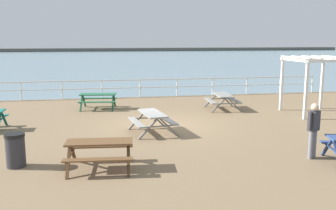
{
  "coord_description": "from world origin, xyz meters",
  "views": [
    {
      "loc": [
        -2.47,
        -14.91,
        3.51
      ],
      "look_at": [
        0.34,
        0.19,
        0.8
      ],
      "focal_mm": 40.16,
      "sensor_mm": 36.0,
      "label": 1
    }
  ],
  "objects_px": {
    "visitor": "(314,127)",
    "lattice_pergola": "(316,72)",
    "picnic_table_near_left": "(100,148)",
    "picnic_table_corner": "(223,98)",
    "picnic_table_far_left": "(152,118)",
    "litter_bin": "(15,150)",
    "picnic_table_mid_centre": "(98,97)"
  },
  "relations": [
    {
      "from": "picnic_table_near_left",
      "to": "picnic_table_mid_centre",
      "type": "xyz_separation_m",
      "value": [
        -0.02,
        9.08,
        0.0
      ]
    },
    {
      "from": "lattice_pergola",
      "to": "litter_bin",
      "type": "bearing_deg",
      "value": -156.85
    },
    {
      "from": "picnic_table_mid_centre",
      "to": "picnic_table_corner",
      "type": "distance_m",
      "value": 6.3
    },
    {
      "from": "picnic_table_mid_centre",
      "to": "picnic_table_far_left",
      "type": "xyz_separation_m",
      "value": [
        2.01,
        -5.39,
        0.0
      ]
    },
    {
      "from": "picnic_table_far_left",
      "to": "picnic_table_corner",
      "type": "bearing_deg",
      "value": -53.73
    },
    {
      "from": "picnic_table_far_left",
      "to": "litter_bin",
      "type": "xyz_separation_m",
      "value": [
        -4.28,
        -3.12,
        -0.1
      ]
    },
    {
      "from": "picnic_table_near_left",
      "to": "picnic_table_corner",
      "type": "height_order",
      "value": "same"
    },
    {
      "from": "visitor",
      "to": "litter_bin",
      "type": "height_order",
      "value": "visitor"
    },
    {
      "from": "picnic_table_mid_centre",
      "to": "picnic_table_far_left",
      "type": "height_order",
      "value": "same"
    },
    {
      "from": "lattice_pergola",
      "to": "litter_bin",
      "type": "height_order",
      "value": "lattice_pergola"
    },
    {
      "from": "litter_bin",
      "to": "picnic_table_far_left",
      "type": "bearing_deg",
      "value": 36.08
    },
    {
      "from": "visitor",
      "to": "litter_bin",
      "type": "bearing_deg",
      "value": -125.32
    },
    {
      "from": "picnic_table_mid_centre",
      "to": "litter_bin",
      "type": "distance_m",
      "value": 8.81
    },
    {
      "from": "picnic_table_far_left",
      "to": "picnic_table_corner",
      "type": "distance_m",
      "value": 5.83
    },
    {
      "from": "picnic_table_mid_centre",
      "to": "lattice_pergola",
      "type": "height_order",
      "value": "lattice_pergola"
    },
    {
      "from": "picnic_table_corner",
      "to": "lattice_pergola",
      "type": "xyz_separation_m",
      "value": [
        3.91,
        -1.8,
        1.41
      ]
    },
    {
      "from": "picnic_table_corner",
      "to": "litter_bin",
      "type": "height_order",
      "value": "litter_bin"
    },
    {
      "from": "picnic_table_near_left",
      "to": "picnic_table_mid_centre",
      "type": "bearing_deg",
      "value": 95.17
    },
    {
      "from": "picnic_table_far_left",
      "to": "picnic_table_corner",
      "type": "height_order",
      "value": "same"
    },
    {
      "from": "picnic_table_mid_centre",
      "to": "litter_bin",
      "type": "relative_size",
      "value": 2.09
    },
    {
      "from": "picnic_table_near_left",
      "to": "litter_bin",
      "type": "relative_size",
      "value": 2.03
    },
    {
      "from": "picnic_table_mid_centre",
      "to": "visitor",
      "type": "height_order",
      "value": "visitor"
    },
    {
      "from": "litter_bin",
      "to": "lattice_pergola",
      "type": "bearing_deg",
      "value": 23.69
    },
    {
      "from": "picnic_table_near_left",
      "to": "litter_bin",
      "type": "distance_m",
      "value": 2.36
    },
    {
      "from": "lattice_pergola",
      "to": "picnic_table_corner",
      "type": "bearing_deg",
      "value": 154.7
    },
    {
      "from": "picnic_table_mid_centre",
      "to": "visitor",
      "type": "bearing_deg",
      "value": -48.58
    },
    {
      "from": "picnic_table_near_left",
      "to": "visitor",
      "type": "relative_size",
      "value": 1.16
    },
    {
      "from": "picnic_table_near_left",
      "to": "picnic_table_corner",
      "type": "distance_m",
      "value": 9.91
    },
    {
      "from": "visitor",
      "to": "lattice_pergola",
      "type": "bearing_deg",
      "value": 118.49
    },
    {
      "from": "visitor",
      "to": "lattice_pergola",
      "type": "relative_size",
      "value": 0.61
    },
    {
      "from": "picnic_table_far_left",
      "to": "picnic_table_corner",
      "type": "xyz_separation_m",
      "value": [
        4.15,
        4.1,
        0.0
      ]
    },
    {
      "from": "picnic_table_corner",
      "to": "litter_bin",
      "type": "relative_size",
      "value": 2.0
    }
  ]
}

